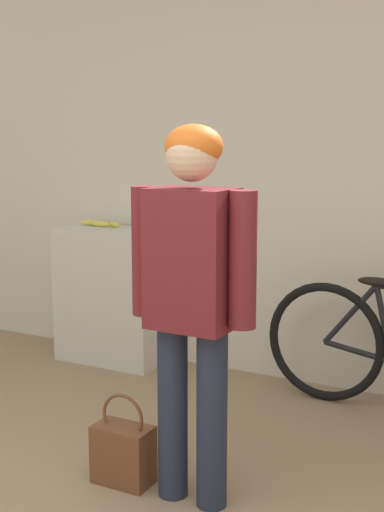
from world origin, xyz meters
name	(u,v)px	position (x,y,z in m)	size (l,w,h in m)	color
wall_back	(309,179)	(0.00, 2.88, 1.30)	(8.00, 0.07, 2.60)	beige
side_shelf	(112,295)	(-1.32, 2.64, 0.47)	(0.74, 0.38, 0.93)	beige
person	(192,280)	(0.08, 1.20, 0.98)	(0.57, 0.25, 1.62)	#23283D
banana	(101,224)	(-1.45, 2.70, 0.95)	(0.34, 0.09, 0.04)	#EAD64C
handbag	(123,452)	(-0.27, 1.18, 0.15)	(0.27, 0.16, 0.43)	brown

